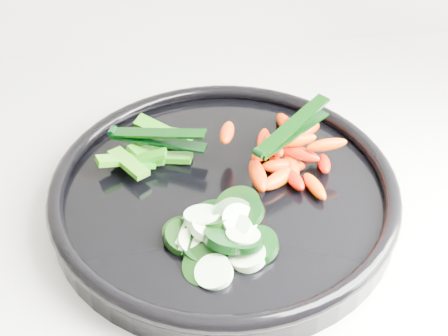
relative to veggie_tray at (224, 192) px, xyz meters
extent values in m
cylinder|color=black|center=(0.00, 0.00, -0.01)|extent=(0.47, 0.47, 0.02)
torus|color=black|center=(0.00, 0.00, 0.01)|extent=(0.48, 0.48, 0.02)
cylinder|color=black|center=(-0.03, -0.11, 0.01)|extent=(0.06, 0.06, 0.03)
cylinder|color=#D7F9C7|center=(-0.02, -0.12, 0.01)|extent=(0.05, 0.05, 0.02)
cylinder|color=black|center=(-0.05, -0.07, 0.01)|extent=(0.06, 0.06, 0.02)
cylinder|color=#DFF7C6|center=(-0.04, -0.08, 0.01)|extent=(0.05, 0.05, 0.02)
cylinder|color=black|center=(0.02, -0.09, 0.01)|extent=(0.07, 0.07, 0.02)
cylinder|color=beige|center=(0.01, -0.10, 0.01)|extent=(0.05, 0.05, 0.02)
cylinder|color=black|center=(-0.02, -0.04, 0.01)|extent=(0.06, 0.06, 0.02)
cylinder|color=beige|center=(-0.04, -0.06, 0.01)|extent=(0.05, 0.05, 0.02)
cylinder|color=black|center=(-0.05, -0.06, 0.01)|extent=(0.06, 0.05, 0.01)
cylinder|color=#D5F9C7|center=(-0.05, -0.07, 0.01)|extent=(0.05, 0.04, 0.01)
cylinder|color=black|center=(-0.03, -0.09, 0.01)|extent=(0.06, 0.06, 0.02)
cylinder|color=beige|center=(-0.05, -0.07, 0.01)|extent=(0.05, 0.05, 0.02)
cylinder|color=black|center=(-0.04, -0.08, 0.01)|extent=(0.05, 0.05, 0.02)
cylinder|color=beige|center=(-0.04, -0.08, 0.01)|extent=(0.04, 0.04, 0.02)
cylinder|color=black|center=(0.01, -0.05, 0.02)|extent=(0.04, 0.04, 0.03)
cylinder|color=beige|center=(0.00, -0.07, 0.02)|extent=(0.03, 0.03, 0.02)
cylinder|color=black|center=(-0.02, -0.05, 0.02)|extent=(0.05, 0.05, 0.02)
cylinder|color=beige|center=(-0.03, -0.05, 0.02)|extent=(0.04, 0.04, 0.02)
cylinder|color=black|center=(-0.01, -0.09, 0.02)|extent=(0.06, 0.06, 0.03)
cylinder|color=beige|center=(-0.03, -0.07, 0.02)|extent=(0.03, 0.03, 0.02)
cylinder|color=black|center=(0.00, -0.06, 0.02)|extent=(0.06, 0.06, 0.03)
cylinder|color=beige|center=(0.01, -0.06, 0.02)|extent=(0.05, 0.05, 0.03)
cylinder|color=black|center=(0.01, -0.04, 0.02)|extent=(0.07, 0.07, 0.02)
cylinder|color=beige|center=(-0.01, -0.05, 0.02)|extent=(0.04, 0.04, 0.02)
cylinder|color=black|center=(0.01, -0.09, 0.02)|extent=(0.04, 0.04, 0.02)
cylinder|color=beige|center=(0.01, -0.09, 0.02)|extent=(0.04, 0.04, 0.02)
ellipsoid|color=#FF6200|center=(0.08, 0.02, 0.01)|extent=(0.02, 0.05, 0.03)
ellipsoid|color=#FD5F00|center=(0.06, 0.00, 0.01)|extent=(0.05, 0.05, 0.03)
ellipsoid|color=#EC5F00|center=(0.10, -0.02, 0.01)|extent=(0.03, 0.05, 0.02)
ellipsoid|color=red|center=(0.11, 0.02, 0.01)|extent=(0.02, 0.04, 0.02)
ellipsoid|color=#FF2800|center=(0.06, 0.04, 0.01)|extent=(0.01, 0.04, 0.02)
ellipsoid|color=red|center=(0.08, 0.00, 0.01)|extent=(0.02, 0.04, 0.02)
ellipsoid|color=#FF4B00|center=(0.07, 0.02, 0.01)|extent=(0.05, 0.02, 0.03)
ellipsoid|color=#E04F00|center=(0.09, 0.10, 0.01)|extent=(0.03, 0.05, 0.02)
ellipsoid|color=#FA2600|center=(0.05, 0.06, 0.01)|extent=(0.03, 0.05, 0.02)
ellipsoid|color=#F72D00|center=(0.04, -0.01, 0.03)|extent=(0.02, 0.06, 0.02)
ellipsoid|color=red|center=(0.09, 0.07, 0.03)|extent=(0.02, 0.05, 0.03)
ellipsoid|color=#F83700|center=(0.06, 0.04, 0.03)|extent=(0.03, 0.05, 0.03)
ellipsoid|color=#FF2F00|center=(0.09, 0.02, 0.03)|extent=(0.05, 0.04, 0.02)
ellipsoid|color=#E15500|center=(0.05, 0.03, 0.03)|extent=(0.05, 0.05, 0.03)
ellipsoid|color=#F43300|center=(0.10, 0.06, 0.03)|extent=(0.04, 0.04, 0.02)
ellipsoid|color=#DE5300|center=(0.07, 0.03, 0.04)|extent=(0.05, 0.02, 0.02)
ellipsoid|color=#DB4B00|center=(0.01, 0.05, 0.04)|extent=(0.03, 0.05, 0.02)
ellipsoid|color=#ED5500|center=(0.09, 0.03, 0.04)|extent=(0.04, 0.02, 0.02)
ellipsoid|color=#FD4D00|center=(0.11, 0.02, 0.04)|extent=(0.05, 0.02, 0.02)
cube|color=#0C710A|center=(-0.07, 0.07, 0.01)|extent=(0.03, 0.06, 0.02)
cube|color=#19720A|center=(-0.08, 0.08, 0.01)|extent=(0.06, 0.05, 0.03)
cube|color=#09680C|center=(-0.05, 0.10, 0.01)|extent=(0.05, 0.05, 0.02)
cube|color=#236F0A|center=(-0.05, 0.06, 0.01)|extent=(0.05, 0.03, 0.01)
cube|color=#0B740B|center=(-0.08, 0.06, 0.01)|extent=(0.03, 0.06, 0.02)
cube|color=#116309|center=(-0.08, 0.05, 0.02)|extent=(0.05, 0.02, 0.02)
cube|color=#25720A|center=(-0.11, 0.05, 0.02)|extent=(0.05, 0.03, 0.02)
cube|color=#216009|center=(-0.10, 0.04, 0.02)|extent=(0.05, 0.06, 0.01)
cube|color=#1B6D0A|center=(-0.07, 0.10, 0.02)|extent=(0.05, 0.05, 0.02)
cylinder|color=black|center=(0.04, 0.00, 0.05)|extent=(0.01, 0.01, 0.01)
cube|color=black|center=(0.08, 0.03, 0.05)|extent=(0.10, 0.08, 0.00)
cube|color=black|center=(0.08, 0.03, 0.06)|extent=(0.09, 0.08, 0.02)
cylinder|color=black|center=(-0.12, 0.09, 0.03)|extent=(0.01, 0.01, 0.01)
cube|color=black|center=(-0.07, 0.07, 0.02)|extent=(0.11, 0.05, 0.00)
cube|color=black|center=(-0.07, 0.07, 0.04)|extent=(0.11, 0.05, 0.02)
camera|label=1|loc=(-0.06, -0.49, 0.46)|focal=50.00mm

